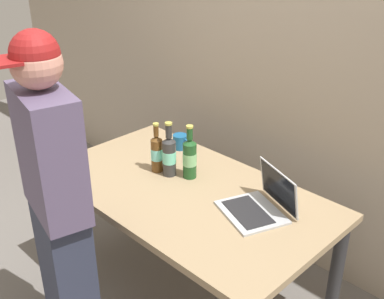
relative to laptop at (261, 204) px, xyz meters
name	(u,v)px	position (x,y,z in m)	size (l,w,h in m)	color
ground_plane	(186,292)	(-0.41, -0.11, -0.76)	(8.00, 8.00, 0.00)	slate
desk	(186,203)	(-0.41, -0.11, -0.13)	(1.57, 0.88, 0.71)	#9E8460
laptop	(261,204)	(0.00, 0.00, 0.00)	(0.40, 0.39, 0.21)	#B7BABC
beer_bottle_brown	(157,153)	(-0.67, -0.08, 0.07)	(0.07, 0.07, 0.29)	brown
beer_bottle_amber	(190,157)	(-0.49, 0.00, 0.08)	(0.08, 0.08, 0.31)	#1E5123
beer_bottle_green	(169,155)	(-0.59, -0.06, 0.08)	(0.08, 0.08, 0.32)	#333333
person_figure	(58,210)	(-0.51, -0.79, 0.09)	(0.44, 0.32, 1.64)	#2D3347
coffee_mug	(180,142)	(-0.79, 0.21, 0.00)	(0.12, 0.09, 0.09)	#19598C
back_wall	(284,53)	(-0.41, 0.70, 0.54)	(6.00, 0.10, 2.60)	tan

